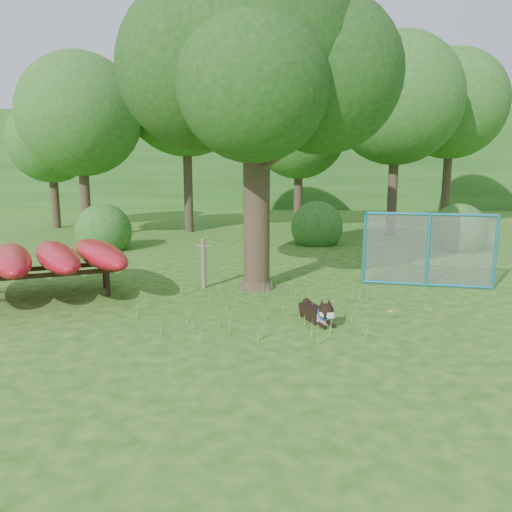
{
  "coord_description": "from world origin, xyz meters",
  "views": [
    {
      "loc": [
        0.59,
        -8.28,
        2.76
      ],
      "look_at": [
        0.2,
        1.2,
        1.0
      ],
      "focal_mm": 35.0,
      "sensor_mm": 36.0,
      "label": 1
    }
  ],
  "objects_px": {
    "kayak_rack": "(34,258)",
    "fence_section": "(428,250)",
    "oak_tree": "(255,60)",
    "husky_dog": "(318,313)"
  },
  "relations": [
    {
      "from": "oak_tree",
      "to": "fence_section",
      "type": "bearing_deg",
      "value": 2.55
    },
    {
      "from": "oak_tree",
      "to": "husky_dog",
      "type": "bearing_deg",
      "value": -64.59
    },
    {
      "from": "kayak_rack",
      "to": "fence_section",
      "type": "height_order",
      "value": "fence_section"
    },
    {
      "from": "kayak_rack",
      "to": "husky_dog",
      "type": "bearing_deg",
      "value": -37.7
    },
    {
      "from": "oak_tree",
      "to": "kayak_rack",
      "type": "distance_m",
      "value": 6.17
    },
    {
      "from": "oak_tree",
      "to": "husky_dog",
      "type": "distance_m",
      "value": 5.51
    },
    {
      "from": "oak_tree",
      "to": "kayak_rack",
      "type": "xyz_separation_m",
      "value": [
        -4.49,
        -1.19,
        -4.06
      ]
    },
    {
      "from": "oak_tree",
      "to": "kayak_rack",
      "type": "bearing_deg",
      "value": -165.16
    },
    {
      "from": "husky_dog",
      "to": "fence_section",
      "type": "distance_m",
      "value": 3.88
    },
    {
      "from": "kayak_rack",
      "to": "husky_dog",
      "type": "height_order",
      "value": "kayak_rack"
    }
  ]
}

